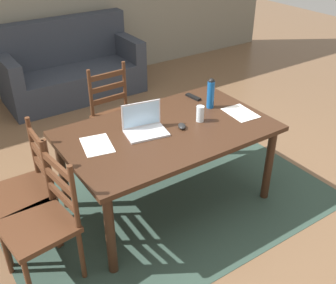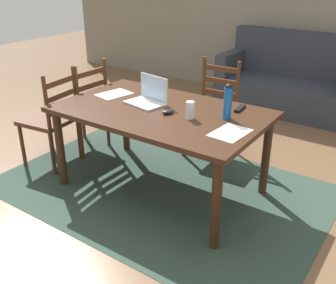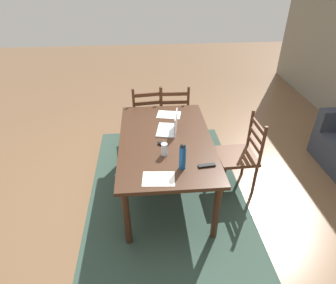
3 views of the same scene
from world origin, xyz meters
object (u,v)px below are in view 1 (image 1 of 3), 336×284
(chair_far_head, at_px, (118,117))
(laptop, at_px, (144,125))
(couch, at_px, (71,70))
(computer_mouse, at_px, (182,126))
(tv_remote, at_px, (193,97))
(dining_table, at_px, (167,138))
(drinking_glass, at_px, (200,114))
(chair_left_near, at_px, (43,223))
(water_bottle, at_px, (211,93))
(chair_left_far, at_px, (25,192))

(chair_far_head, distance_m, laptop, 0.90)
(couch, relative_size, computer_mouse, 18.00)
(computer_mouse, relative_size, tv_remote, 0.59)
(chair_far_head, xyz_separation_m, couch, (0.22, 1.76, -0.11))
(dining_table, relative_size, drinking_glass, 12.58)
(drinking_glass, bearing_deg, dining_table, 173.00)
(tv_remote, bearing_deg, chair_left_near, -167.36)
(dining_table, xyz_separation_m, drinking_glass, (0.30, -0.04, 0.15))
(couch, relative_size, water_bottle, 6.59)
(water_bottle, bearing_deg, chair_left_near, -169.12)
(drinking_glass, relative_size, computer_mouse, 1.34)
(drinking_glass, bearing_deg, computer_mouse, -175.96)
(tv_remote, bearing_deg, water_bottle, -95.06)
(chair_left_far, height_order, computer_mouse, chair_left_far)
(dining_table, height_order, water_bottle, water_bottle)
(dining_table, height_order, chair_left_far, chair_left_far)
(water_bottle, bearing_deg, computer_mouse, -158.36)
(water_bottle, xyz_separation_m, drinking_glass, (-0.23, -0.16, -0.07))
(chair_left_near, distance_m, drinking_glass, 1.48)
(chair_left_far, height_order, drinking_glass, chair_left_far)
(laptop, xyz_separation_m, computer_mouse, (0.28, -0.12, -0.04))
(drinking_glass, distance_m, tv_remote, 0.46)
(dining_table, bearing_deg, water_bottle, 12.56)
(dining_table, xyz_separation_m, computer_mouse, (0.11, -0.05, 0.10))
(water_bottle, distance_m, drinking_glass, 0.29)
(computer_mouse, bearing_deg, chair_far_head, 122.01)
(computer_mouse, bearing_deg, tv_remote, 69.59)
(water_bottle, bearing_deg, chair_left_far, 177.02)
(computer_mouse, bearing_deg, chair_left_near, -147.59)
(chair_left_near, height_order, drinking_glass, chair_left_near)
(water_bottle, relative_size, computer_mouse, 2.73)
(couch, xyz_separation_m, laptop, (-0.39, -2.58, 0.44))
(chair_left_far, bearing_deg, drinking_glass, -9.60)
(chair_far_head, xyz_separation_m, chair_left_near, (-1.13, -1.09, 0.00))
(laptop, xyz_separation_m, drinking_glass, (0.47, -0.11, 0.01))
(dining_table, height_order, laptop, laptop)
(dining_table, relative_size, tv_remote, 9.91)
(laptop, bearing_deg, computer_mouse, -23.79)
(drinking_glass, bearing_deg, laptop, 167.00)
(computer_mouse, bearing_deg, drinking_glass, 29.51)
(couch, bearing_deg, chair_far_head, -97.22)
(chair_left_far, xyz_separation_m, chair_left_near, (-0.00, -0.41, 0.00))
(laptop, bearing_deg, drinking_glass, -13.00)
(chair_left_far, relative_size, drinking_glass, 7.09)
(chair_far_head, bearing_deg, drinking_glass, -71.92)
(laptop, relative_size, tv_remote, 2.09)
(chair_left_near, distance_m, water_bottle, 1.74)
(chair_far_head, xyz_separation_m, drinking_glass, (0.30, -0.92, 0.34))
(dining_table, height_order, tv_remote, tv_remote)
(chair_left_far, bearing_deg, chair_left_near, -90.04)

